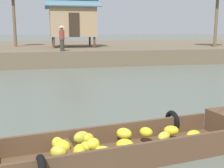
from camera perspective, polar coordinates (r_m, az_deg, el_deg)
name	(u,v)px	position (r m, az deg, el deg)	size (l,w,h in m)	color
ground_plane	(64,100)	(10.37, -9.35, -3.15)	(300.00, 300.00, 0.00)	#596056
riverbank_strip	(52,50)	(28.79, -11.78, 6.57)	(160.00, 20.00, 1.07)	brown
banana_boat	(120,145)	(5.65, 1.49, -11.87)	(5.96, 2.34, 0.83)	brown
stilt_house_mid_right	(72,21)	(23.85, -7.79, 12.23)	(4.21, 3.31, 3.78)	#4C3826
vendor_person	(62,37)	(19.32, -9.83, 9.13)	(0.44, 0.44, 1.66)	#332D28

